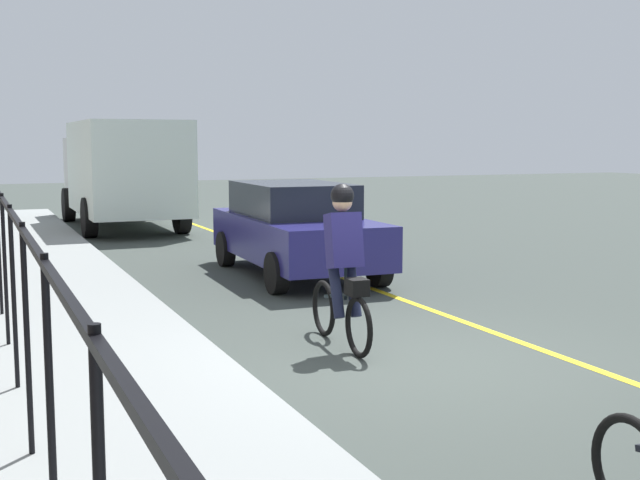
{
  "coord_description": "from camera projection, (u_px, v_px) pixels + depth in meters",
  "views": [
    {
      "loc": [
        -7.22,
        4.12,
        2.28
      ],
      "look_at": [
        2.5,
        -0.08,
        1.0
      ],
      "focal_mm": 45.83,
      "sensor_mm": 36.0,
      "label": 1
    }
  ],
  "objects": [
    {
      "name": "sidewalk",
      "position": [
        68.0,
        395.0,
        7.13
      ],
      "size": [
        40.0,
        3.2,
        0.15
      ],
      "primitive_type": "cube",
      "color": "gray",
      "rests_on": "ground"
    },
    {
      "name": "box_truck_background",
      "position": [
        122.0,
        170.0,
        21.42
      ],
      "size": [
        6.71,
        2.55,
        2.78
      ],
      "rotation": [
        0.0,
        0.0,
        -0.0
      ],
      "color": "silver",
      "rests_on": "ground"
    },
    {
      "name": "iron_fence",
      "position": [
        7.0,
        244.0,
        7.74
      ],
      "size": [
        18.3,
        0.04,
        1.6
      ],
      "color": "black",
      "rests_on": "sidewalk"
    },
    {
      "name": "cyclist_lead",
      "position": [
        343.0,
        267.0,
        8.98
      ],
      "size": [
        1.71,
        0.38,
        1.83
      ],
      "rotation": [
        0.0,
        0.0,
        -0.05
      ],
      "color": "black",
      "rests_on": "ground"
    },
    {
      "name": "ground_plane",
      "position": [
        408.0,
        362.0,
        8.48
      ],
      "size": [
        80.0,
        80.0,
        0.0
      ],
      "primitive_type": "plane",
      "color": "#38403C"
    },
    {
      "name": "lane_line_centre",
      "position": [
        533.0,
        347.0,
        9.11
      ],
      "size": [
        36.0,
        0.12,
        0.01
      ],
      "primitive_type": "cube",
      "color": "yellow",
      "rests_on": "ground"
    },
    {
      "name": "parked_sedan_rear",
      "position": [
        295.0,
        227.0,
        13.92
      ],
      "size": [
        4.46,
        2.05,
        1.58
      ],
      "rotation": [
        0.0,
        0.0,
        3.11
      ],
      "color": "navy",
      "rests_on": "ground"
    }
  ]
}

